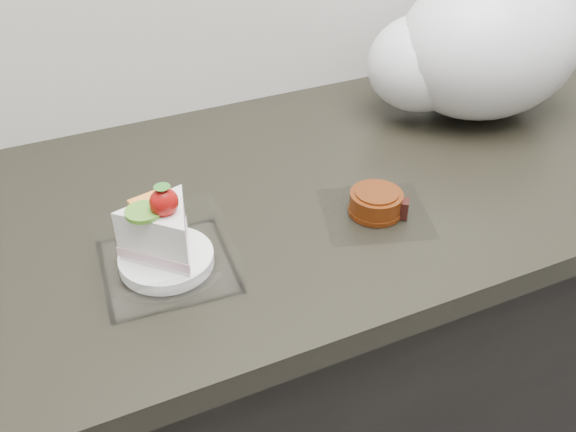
# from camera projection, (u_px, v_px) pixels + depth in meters

# --- Properties ---
(counter) EXTENTS (2.04, 0.64, 0.90)m
(counter) POSITION_uv_depth(u_px,v_px,m) (337.00, 357.00, 1.31)
(counter) COLOR black
(counter) RESTS_ON ground
(cake_tray) EXTENTS (0.18, 0.18, 0.13)m
(cake_tray) POSITION_uv_depth(u_px,v_px,m) (165.00, 246.00, 0.83)
(cake_tray) COLOR white
(cake_tray) RESTS_ON counter
(mooncake_wrap) EXTENTS (0.19, 0.19, 0.04)m
(mooncake_wrap) POSITION_uv_depth(u_px,v_px,m) (377.00, 205.00, 0.94)
(mooncake_wrap) COLOR white
(mooncake_wrap) RESTS_ON counter
(plastic_bag) EXTENTS (0.41, 0.31, 0.32)m
(plastic_bag) POSITION_uv_depth(u_px,v_px,m) (476.00, 47.00, 1.14)
(plastic_bag) COLOR silver
(plastic_bag) RESTS_ON counter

